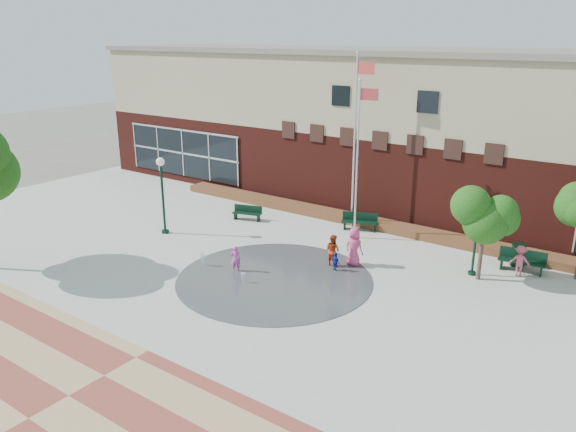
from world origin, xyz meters
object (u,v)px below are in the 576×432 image
Objects in this scene: trash_can at (518,255)px; child_splash at (236,259)px; bench_left at (247,216)px; flagpole_right at (358,152)px; flagpole_left at (356,133)px.

child_splash is (-9.98, -7.86, 0.06)m from trash_can.
flagpole_right is at bearing -8.84° from bench_left.
trash_can is at bearing -9.48° from bench_left.
bench_left is 7.15m from child_splash.
child_splash is at bearing -94.52° from flagpole_left.
child_splash is at bearing -119.90° from flagpole_right.
flagpole_left is at bearing 6.98° from bench_left.
child_splash is (-1.23, -8.29, -4.53)m from flagpole_left.
flagpole_right is at bearing -52.03° from flagpole_left.
flagpole_left reaches higher than bench_left.
trash_can is (7.75, 1.05, -3.95)m from flagpole_right.
flagpole_right is (1.00, -1.48, -0.64)m from flagpole_left.
flagpole_left is 1.89m from flagpole_right.
flagpole_left is 8.64× the size of trash_can.
trash_can is 12.70m from child_splash.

